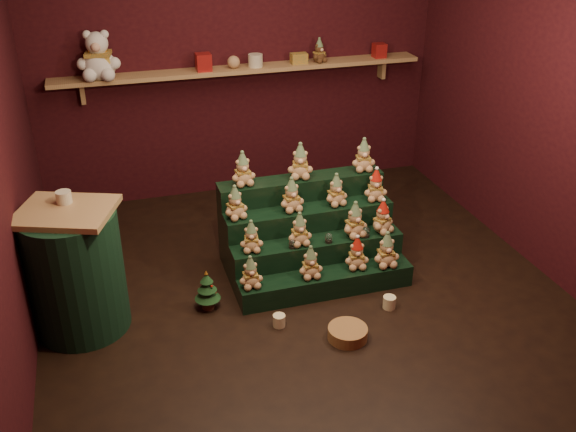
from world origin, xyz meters
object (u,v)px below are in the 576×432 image
object	(u,v)px
snow_globe_a	(292,244)
wicker_basket	(348,333)
riser_tier_front	(326,283)
mug_left	(279,321)
mug_right	(389,302)
brown_bear	(319,51)
white_bear	(97,49)
snow_globe_c	(366,232)
side_table	(76,270)
snow_globe_b	(329,238)
mini_christmas_tree	(207,290)

from	to	relation	value
snow_globe_a	wicker_basket	world-z (taller)	snow_globe_a
riser_tier_front	mug_left	size ratio (longest dim) A/B	15.20
wicker_basket	mug_right	bearing A→B (deg)	30.02
snow_globe_a	mug_right	bearing A→B (deg)	-38.20
mug_right	brown_bear	size ratio (longest dim) A/B	0.43
wicker_basket	white_bear	bearing A→B (deg)	118.99
riser_tier_front	mug_left	distance (m)	0.56
snow_globe_c	side_table	xyz separation A→B (m)	(-2.22, -0.04, 0.07)
snow_globe_b	mug_right	xyz separation A→B (m)	(0.32, -0.49, -0.35)
riser_tier_front	white_bear	world-z (taller)	white_bear
snow_globe_a	mini_christmas_tree	xyz separation A→B (m)	(-0.70, -0.09, -0.24)
snow_globe_b	mug_left	distance (m)	0.80
mug_right	mug_left	bearing A→B (deg)	178.26
side_table	brown_bear	world-z (taller)	brown_bear
snow_globe_b	wicker_basket	xyz separation A→B (m)	(-0.12, -0.75, -0.36)
snow_globe_a	side_table	size ratio (longest dim) A/B	0.08
side_table	mug_left	world-z (taller)	side_table
wicker_basket	brown_bear	world-z (taller)	brown_bear
snow_globe_a	white_bear	distance (m)	2.52
riser_tier_front	mug_right	xyz separation A→B (m)	(0.39, -0.33, -0.04)
snow_globe_b	mug_left	size ratio (longest dim) A/B	0.87
side_table	white_bear	size ratio (longest dim) A/B	1.77
snow_globe_b	mini_christmas_tree	distance (m)	1.03
snow_globe_c	mug_left	size ratio (longest dim) A/B	0.98
mini_christmas_tree	mug_right	distance (m)	1.39
side_table	snow_globe_c	bearing A→B (deg)	22.20
mini_christmas_tree	mug_left	size ratio (longest dim) A/B	3.63
mini_christmas_tree	brown_bear	bearing A→B (deg)	51.39
mug_left	brown_bear	xyz separation A→B (m)	(1.08, 2.30, 1.39)
snow_globe_b	mini_christmas_tree	xyz separation A→B (m)	(-1.00, -0.09, -0.24)
snow_globe_b	white_bear	xyz separation A→B (m)	(-1.55, 1.83, 1.19)
mug_left	white_bear	world-z (taller)	white_bear
snow_globe_c	wicker_basket	world-z (taller)	snow_globe_c
side_table	wicker_basket	distance (m)	1.97
brown_bear	mug_right	bearing A→B (deg)	-119.69
wicker_basket	brown_bear	xyz separation A→B (m)	(0.65, 2.58, 1.39)
snow_globe_b	mug_left	bearing A→B (deg)	-139.49
snow_globe_b	snow_globe_c	xyz separation A→B (m)	(0.31, 0.00, 0.00)
mini_christmas_tree	brown_bear	xyz separation A→B (m)	(1.54, 1.93, 1.27)
riser_tier_front	brown_bear	bearing A→B (deg)	73.02
mug_left	snow_globe_a	bearing A→B (deg)	62.36
snow_globe_a	mug_right	xyz separation A→B (m)	(0.62, -0.49, -0.35)
mug_left	brown_bear	distance (m)	2.90
snow_globe_a	white_bear	size ratio (longest dim) A/B	0.14
white_bear	snow_globe_a	bearing A→B (deg)	-46.14
mini_christmas_tree	mug_right	bearing A→B (deg)	-16.76
mini_christmas_tree	wicker_basket	bearing A→B (deg)	-36.50
snow_globe_c	wicker_basket	distance (m)	0.93
side_table	mug_right	world-z (taller)	side_table
mug_left	brown_bear	size ratio (longest dim) A/B	0.40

